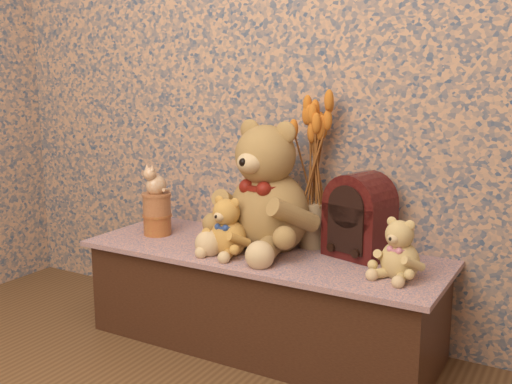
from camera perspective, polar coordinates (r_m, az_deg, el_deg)
display_shelf at (r=2.40m, az=0.60°, el=-10.00°), size 1.42×0.52×0.39m
teddy_large at (r=2.32m, az=1.26°, el=1.14°), size 0.49×0.56×0.54m
teddy_medium at (r=2.27m, az=-2.67°, el=-2.99°), size 0.21×0.24×0.24m
teddy_small at (r=2.07m, az=13.58°, el=-4.98°), size 0.22×0.24×0.22m
cathedral_radio at (r=2.26m, az=9.83°, el=-2.15°), size 0.27×0.22×0.32m
ceramic_vase at (r=2.38m, az=5.45°, el=-3.12°), size 0.13×0.13×0.18m
dried_stalks at (r=2.32m, az=5.59°, el=4.00°), size 0.29×0.29×0.42m
biscuit_tin_lower at (r=2.59m, az=-9.35°, el=-3.08°), size 0.14×0.14×0.09m
biscuit_tin_upper at (r=2.57m, az=-9.41°, el=-1.17°), size 0.15×0.15×0.09m
cat_figurine at (r=2.55m, az=-9.49°, el=1.25°), size 0.11×0.12×0.13m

